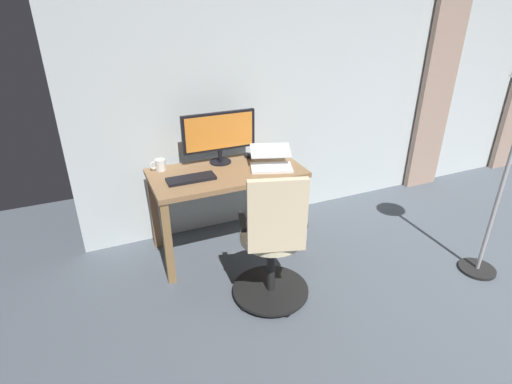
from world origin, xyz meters
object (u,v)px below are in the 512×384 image
Objects in this scene: desk at (227,183)px; laptop at (271,161)px; computer_keyboard at (191,179)px; office_chair at (273,246)px; computer_mouse at (248,155)px; computer_monitor at (219,134)px; mug_tea at (160,165)px.

laptop reaches higher than desk.
laptop is at bearing 179.17° from computer_keyboard.
computer_mouse is at bearing 93.95° from office_chair.
computer_mouse is at bearing -53.31° from laptop.
desk is at bearing 86.25° from computer_monitor.
computer_keyboard is 0.67m from laptop.
office_chair is 1.04m from computer_mouse.
computer_mouse is at bearing -175.97° from computer_monitor.
desk is 3.30× the size of computer_keyboard.
computer_keyboard is at bearing 38.29° from computer_monitor.
computer_keyboard is 2.92× the size of mug_tea.
computer_monitor is 0.54m from mug_tea.
computer_keyboard is at bearing 122.01° from mug_tea.
office_chair is 1.16m from mug_tea.
mug_tea is at bearing 135.15° from office_chair.
laptop is at bearing 160.90° from mug_tea.
computer_mouse is 0.76m from mug_tea.
computer_monitor is 0.35m from computer_mouse.
computer_monitor is at bearing -93.75° from desk.
mug_tea is (0.76, -0.01, 0.03)m from computer_mouse.
mug_tea is (0.18, -0.28, 0.03)m from computer_keyboard.
laptop is at bearing 142.93° from computer_monitor.
computer_monitor is 1.50× the size of laptop.
office_chair is at bearing 93.86° from desk.
computer_keyboard is at bearing 11.63° from desk.
computer_monitor is 1.67× the size of computer_keyboard.
mug_tea is at bearing -57.99° from computer_keyboard.
computer_monitor is at bearing 109.03° from office_chair.
laptop reaches higher than mug_tea.
desk is 9.64× the size of mug_tea.
computer_monitor reaches higher than mug_tea.
laptop reaches higher than computer_keyboard.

